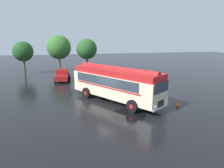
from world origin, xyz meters
TOP-DOWN VIEW (x-y plane):
  - ground_plane at (0.00, 0.00)m, footprint 120.00×120.00m
  - vintage_bus at (0.60, 0.85)m, footprint 7.59×9.77m
  - car_near_left at (-4.57, 11.89)m, footprint 2.27×4.35m
  - car_mid_left at (-1.58, 11.86)m, footprint 2.36×4.38m
  - car_mid_right at (1.09, 11.92)m, footprint 2.08×4.26m
  - car_far_right at (3.96, 11.65)m, footprint 2.37×4.39m
  - tree_far_left at (-10.97, 19.04)m, footprint 3.38×3.38m
  - tree_left_of_centre at (-5.05, 20.22)m, footprint 4.29×4.29m
  - tree_centre at (-0.20, 20.20)m, footprint 3.78×3.78m
  - traffic_cone at (5.92, -1.78)m, footprint 0.36×0.36m
  - puddle_patch at (0.71, -2.92)m, footprint 2.93×2.93m

SIDE VIEW (x-z plane):
  - ground_plane at x=0.00m, z-range 0.00..0.00m
  - puddle_patch at x=0.71m, z-range 0.00..0.01m
  - traffic_cone at x=5.92m, z-range 0.00..0.55m
  - car_near_left at x=-4.57m, z-range 0.02..1.68m
  - car_mid_left at x=-1.58m, z-range 0.02..1.68m
  - car_mid_right at x=1.09m, z-range 0.02..1.68m
  - car_far_right at x=3.96m, z-range 0.02..1.68m
  - vintage_bus at x=0.60m, z-range 0.15..3.64m
  - tree_far_left at x=-10.97m, z-range 1.07..6.63m
  - tree_centre at x=-0.20m, z-range 1.11..7.08m
  - tree_left_of_centre at x=-5.05m, z-range 1.14..7.72m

